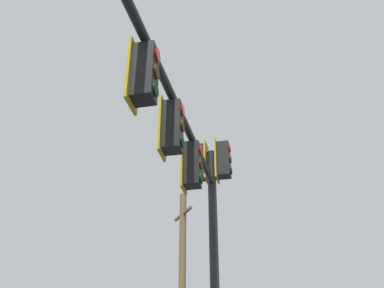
# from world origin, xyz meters

# --- Properties ---
(signal_mast_assembly) EXTENTS (4.50, 5.36, 7.19)m
(signal_mast_assembly) POSITION_xyz_m (-0.10, 0.92, 5.26)
(signal_mast_assembly) COLOR black
(signal_mast_assembly) RESTS_ON ground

